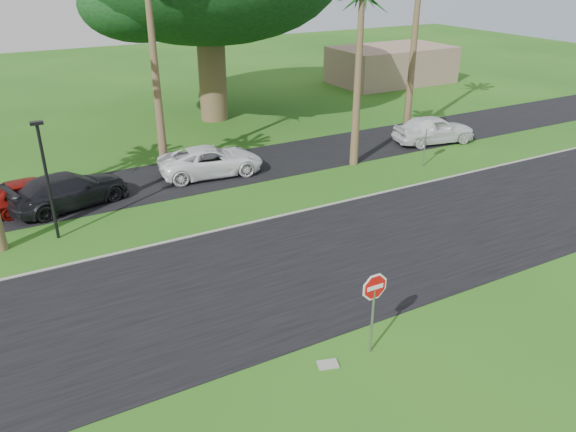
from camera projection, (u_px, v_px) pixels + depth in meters
The scene contains 13 objects.
ground at pixel (300, 303), 17.74m from camera, with size 120.00×120.00×0.00m, color #1E5515.
road at pixel (271, 274), 19.32m from camera, with size 120.00×8.00×0.02m, color black.
parking_strip at pixel (174, 178), 27.67m from camera, with size 120.00×5.00×0.02m, color black.
curb at pixel (225, 229), 22.54m from camera, with size 120.00×0.12×0.06m, color gray.
stop_sign_near at pixel (374, 297), 14.82m from camera, with size 1.05×0.07×2.62m.
stop_sign_far at pixel (426, 133), 28.60m from camera, with size 1.05×0.07×2.62m.
streetlight_right at pixel (46, 174), 20.76m from camera, with size 0.45×0.25×4.64m.
building_far at pixel (391, 65), 48.27m from camera, with size 10.00×6.00×3.00m, color gray.
car_red at pixel (32, 194), 24.08m from camera, with size 1.69×4.19×1.43m, color maroon.
car_dark at pixel (69, 190), 24.32m from camera, with size 2.09×5.15×1.49m, color black.
car_minivan at pixel (211, 161), 27.89m from camera, with size 2.37×5.14×1.43m, color white.
car_pickup at pixel (434, 130), 32.65m from camera, with size 1.91×4.75×1.62m, color silver.
utility_slab at pixel (328, 364), 15.03m from camera, with size 0.55×0.35×0.06m, color gray.
Camera 1 is at (-7.53, -12.90, 9.97)m, focal length 35.00 mm.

